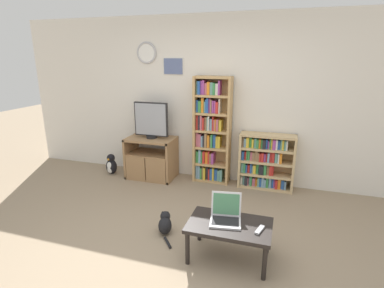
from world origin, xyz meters
The scene contains 11 objects.
ground_plane centered at (0.00, 0.00, 0.00)m, with size 18.00×18.00×0.00m, color gray.
wall_back centered at (-0.01, 2.20, 1.31)m, with size 6.81×0.09×2.60m.
tv_stand centered at (-0.98, 1.88, 0.34)m, with size 0.79×0.51×0.69m.
television centered at (-0.96, 1.90, 0.98)m, with size 0.57×0.18×0.59m.
bookshelf_tall centered at (0.00, 2.05, 0.83)m, with size 0.58×0.25×1.69m.
bookshelf_short centered at (0.86, 2.03, 0.42)m, with size 0.82×0.28×0.86m.
coffee_table centered at (0.67, 0.16, 0.34)m, with size 0.82×0.51×0.39m.
laptop centered at (0.62, 0.22, 0.46)m, with size 0.34×0.33×0.26m.
remote_near_laptop centered at (0.96, 0.12, 0.40)m, with size 0.09×0.17×0.02m.
cat centered at (-0.12, 0.39, 0.11)m, with size 0.29×0.40×0.25m.
penguin_figurine centered at (-1.71, 1.80, 0.16)m, with size 0.19×0.17×0.36m.
Camera 1 is at (1.10, -2.44, 1.97)m, focal length 28.00 mm.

